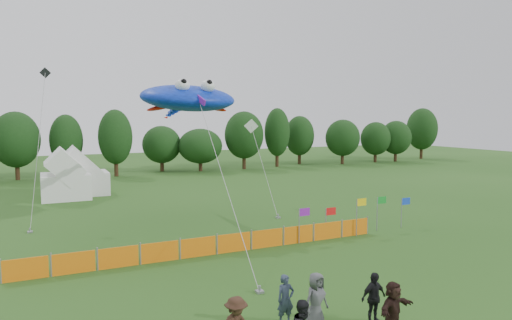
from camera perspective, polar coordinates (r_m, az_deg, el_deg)
name	(u,v)px	position (r m, az deg, el deg)	size (l,w,h in m)	color
ground	(326,316)	(17.70, 8.78, -18.74)	(160.00, 160.00, 0.00)	#234C16
treeline	(136,141)	(59.33, -14.82, 2.29)	(104.57, 8.78, 8.36)	#382314
tent_left	(65,178)	(43.75, -22.71, -2.10)	(4.10, 4.10, 3.62)	white
tent_right	(81,176)	(45.49, -21.05, -1.89)	(4.86, 3.89, 3.43)	silver
barrier_fence	(216,245)	(24.52, -4.99, -10.53)	(19.90, 0.06, 1.00)	orange
flag_row	(356,212)	(28.79, 12.42, -6.40)	(8.73, 0.57, 2.28)	gray
spectator_a	(286,300)	(16.63, 3.72, -17.02)	(0.64, 0.42, 1.77)	#2B3648
spectator_d	(374,298)	(17.17, 14.49, -16.34)	(1.07, 0.44, 1.82)	black
spectator_e	(316,300)	(16.50, 7.52, -16.96)	(0.94, 0.61, 1.92)	#4A4B4F
spectator_f	(393,309)	(16.41, 16.78, -17.41)	(1.72, 0.55, 1.85)	black
stingray_kite	(187,99)	(31.38, -8.59, 7.58)	(7.85, 22.25, 9.68)	#0F36E2
small_kite_white	(258,148)	(37.07, 0.22, 1.49)	(1.84, 7.27, 7.07)	white
small_kite_dark	(39,140)	(33.92, -25.51, 2.30)	(1.85, 4.89, 10.73)	black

